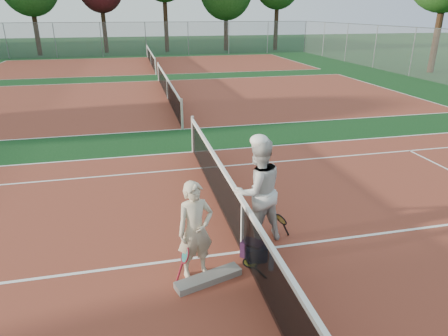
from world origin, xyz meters
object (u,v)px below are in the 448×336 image
at_px(net_main, 242,227).
at_px(water_bottle, 271,262).
at_px(player_b, 258,191).
at_px(racket_red, 185,264).
at_px(player_a, 195,230).
at_px(sports_bag_navy, 256,254).
at_px(sports_bag_purple, 253,249).
at_px(racket_spare, 250,263).
at_px(racket_black_held, 281,227).

xyz_separation_m(net_main, water_bottle, (0.32, -0.61, -0.36)).
bearing_deg(player_b, racket_red, 18.88).
bearing_deg(player_b, player_a, 19.60).
xyz_separation_m(net_main, racket_red, (-1.06, -0.53, -0.22)).
height_order(player_b, water_bottle, player_b).
bearing_deg(player_a, sports_bag_navy, -5.05).
distance_m(player_b, sports_bag_purple, 1.02).
height_order(player_b, racket_red, player_b).
relative_size(net_main, player_a, 6.85).
xyz_separation_m(sports_bag_purple, water_bottle, (0.19, -0.43, 0.00)).
distance_m(net_main, racket_spare, 0.62).
bearing_deg(sports_bag_navy, racket_spare, -149.85).
bearing_deg(water_bottle, player_b, 87.04).
bearing_deg(player_a, racket_black_held, 9.37).
height_order(racket_red, sports_bag_purple, racket_red).
bearing_deg(player_a, player_b, 20.32).
height_order(racket_spare, sports_bag_navy, sports_bag_navy).
relative_size(racket_spare, water_bottle, 2.00).
bearing_deg(player_b, sports_bag_purple, 53.47).
bearing_deg(racket_black_held, sports_bag_purple, 5.16).
relative_size(player_a, water_bottle, 5.34).
bearing_deg(racket_spare, racket_red, 81.34).
relative_size(player_a, sports_bag_navy, 4.85).
bearing_deg(water_bottle, racket_red, 176.80).
bearing_deg(sports_bag_purple, water_bottle, -66.67).
xyz_separation_m(racket_red, racket_spare, (1.10, 0.16, -0.27)).
distance_m(racket_spare, sports_bag_navy, 0.19).
bearing_deg(racket_spare, racket_black_held, -68.07).
xyz_separation_m(player_a, player_b, (1.25, 0.81, 0.17)).
bearing_deg(racket_black_held, player_a, -5.20).
bearing_deg(racket_black_held, water_bottle, 33.58).
distance_m(racket_red, racket_spare, 1.15).
distance_m(net_main, player_a, 1.02).
height_order(player_b, racket_spare, player_b).
relative_size(player_b, water_bottle, 6.50).
distance_m(player_a, racket_black_held, 1.88).
bearing_deg(racket_red, sports_bag_purple, 2.49).
distance_m(net_main, racket_red, 1.21).
xyz_separation_m(player_b, racket_red, (-1.44, -0.91, -0.69)).
bearing_deg(racket_black_held, racket_spare, 11.70).
xyz_separation_m(net_main, player_b, (0.37, 0.37, 0.46)).
height_order(sports_bag_purple, water_bottle, water_bottle).
height_order(racket_spare, water_bottle, water_bottle).
xyz_separation_m(player_b, sports_bag_purple, (-0.24, -0.55, -0.83)).
xyz_separation_m(racket_spare, water_bottle, (0.28, -0.24, 0.14)).
relative_size(racket_black_held, sports_bag_purple, 1.48).
bearing_deg(sports_bag_navy, player_b, 72.94).
xyz_separation_m(player_b, water_bottle, (-0.05, -0.98, -0.82)).
height_order(player_b, sports_bag_navy, player_b).
bearing_deg(racket_red, player_b, 18.30).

